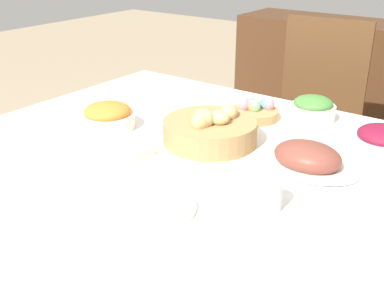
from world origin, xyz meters
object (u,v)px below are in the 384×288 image
(chair_far_center, at_px, (312,120))
(fork, at_px, (101,189))
(butter_dish, at_px, (130,150))
(egg_basket, at_px, (254,111))
(drinking_cup, at_px, (266,194))
(bread_basket, at_px, (210,130))
(sideboard, at_px, (339,88))
(ham_platter, at_px, (307,158))
(dinner_plate, at_px, (145,206))
(carrot_bowl, at_px, (108,116))
(green_salad_bowl, at_px, (313,109))
(knife, at_px, (195,228))
(beet_salad_bowl, at_px, (382,141))
(spoon, at_px, (205,233))

(chair_far_center, relative_size, fork, 6.13)
(butter_dish, bearing_deg, egg_basket, 73.96)
(chair_far_center, bearing_deg, drinking_cup, -77.53)
(bread_basket, bearing_deg, sideboard, 96.89)
(ham_platter, height_order, dinner_plate, ham_platter)
(dinner_plate, distance_m, fork, 0.16)
(butter_dish, bearing_deg, carrot_bowl, 150.52)
(egg_basket, xyz_separation_m, drinking_cup, (0.34, -0.54, 0.01))
(green_salad_bowl, height_order, butter_dish, green_salad_bowl)
(knife, distance_m, drinking_cup, 0.21)
(sideboard, height_order, drinking_cup, sideboard)
(drinking_cup, relative_size, butter_dish, 0.64)
(ham_platter, bearing_deg, beet_salad_bowl, 57.64)
(dinner_plate, bearing_deg, butter_dish, 139.84)
(green_salad_bowl, xyz_separation_m, carrot_bowl, (-0.56, -0.51, -0.00))
(spoon, bearing_deg, carrot_bowl, 156.38)
(bread_basket, height_order, butter_dish, bread_basket)
(butter_dish, bearing_deg, sideboard, 92.13)
(egg_basket, distance_m, spoon, 0.78)
(sideboard, bearing_deg, butter_dish, -87.87)
(knife, bearing_deg, butter_dish, 149.19)
(chair_far_center, height_order, drinking_cup, chair_far_center)
(green_salad_bowl, height_order, dinner_plate, green_salad_bowl)
(ham_platter, distance_m, butter_dish, 0.54)
(chair_far_center, bearing_deg, carrot_bowl, -113.65)
(bread_basket, height_order, egg_basket, bread_basket)
(spoon, bearing_deg, ham_platter, 88.18)
(dinner_plate, height_order, knife, dinner_plate)
(fork, height_order, drinking_cup, drinking_cup)
(ham_platter, height_order, butter_dish, ham_platter)
(carrot_bowl, bearing_deg, dinner_plate, -35.43)
(egg_basket, bearing_deg, beet_salad_bowl, -3.94)
(egg_basket, relative_size, green_salad_bowl, 1.06)
(ham_platter, relative_size, fork, 1.90)
(sideboard, distance_m, bread_basket, 1.89)
(dinner_plate, relative_size, drinking_cup, 3.21)
(carrot_bowl, bearing_deg, knife, -28.14)
(drinking_cup, bearing_deg, butter_dish, 176.86)
(green_salad_bowl, distance_m, knife, 0.85)
(drinking_cup, height_order, butter_dish, drinking_cup)
(chair_far_center, distance_m, beet_salad_bowl, 0.88)
(drinking_cup, bearing_deg, knife, -114.89)
(spoon, distance_m, drinking_cup, 0.20)
(ham_platter, bearing_deg, carrot_bowl, -170.02)
(egg_basket, height_order, dinner_plate, egg_basket)
(drinking_cup, distance_m, butter_dish, 0.49)
(spoon, bearing_deg, egg_basket, 115.09)
(dinner_plate, relative_size, butter_dish, 2.05)
(knife, distance_m, spoon, 0.03)
(beet_salad_bowl, bearing_deg, dinner_plate, -118.46)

